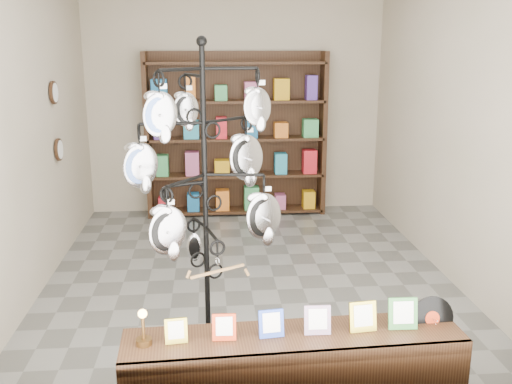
# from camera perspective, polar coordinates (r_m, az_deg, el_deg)

# --- Properties ---
(ground) EXTENTS (5.00, 5.00, 0.00)m
(ground) POSITION_cam_1_polar(r_m,az_deg,el_deg) (5.83, -0.71, -8.56)
(ground) COLOR slate
(ground) RESTS_ON ground
(room_envelope) EXTENTS (5.00, 5.00, 5.00)m
(room_envelope) POSITION_cam_1_polar(r_m,az_deg,el_deg) (5.37, -0.78, 9.90)
(room_envelope) COLOR #B7A693
(room_envelope) RESTS_ON ground
(display_tree) EXTENTS (1.29, 1.29, 2.35)m
(display_tree) POSITION_cam_1_polar(r_m,az_deg,el_deg) (4.20, -5.15, 1.66)
(display_tree) COLOR black
(display_tree) RESTS_ON ground
(front_shelf) EXTENTS (2.16, 0.53, 0.76)m
(front_shelf) POSITION_cam_1_polar(r_m,az_deg,el_deg) (3.82, 3.78, -17.50)
(front_shelf) COLOR black
(front_shelf) RESTS_ON ground
(back_shelving) EXTENTS (2.42, 0.36, 2.20)m
(back_shelving) POSITION_cam_1_polar(r_m,az_deg,el_deg) (7.75, -1.99, 5.23)
(back_shelving) COLOR black
(back_shelving) RESTS_ON ground
(wall_clocks) EXTENTS (0.03, 0.24, 0.84)m
(wall_clocks) POSITION_cam_1_polar(r_m,az_deg,el_deg) (6.39, -19.34, 6.68)
(wall_clocks) COLOR black
(wall_clocks) RESTS_ON ground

